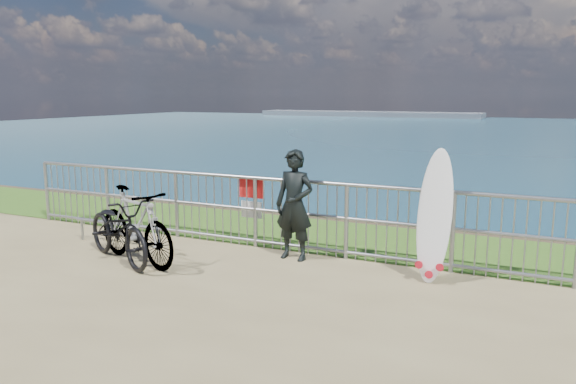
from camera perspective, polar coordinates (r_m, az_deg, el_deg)
The scene contains 8 objects.
grass_strip at distance 9.65m, azimuth 2.45°, elevation -4.27°, with size 120.00×120.00×0.00m, color #2F5A18.
seascape at distance 160.69m, azimuth 8.13°, elevation 7.65°, with size 260.00×260.00×5.00m.
railing at distance 8.54m, azimuth -0.32°, elevation -2.23°, with size 10.06×0.10×1.13m.
surfer at distance 8.08m, azimuth 0.66°, elevation -1.33°, with size 0.59×0.38×1.60m, color black.
surfboard at distance 7.39m, azimuth 14.63°, elevation -2.82°, with size 0.49×0.44×1.72m.
bicycle_near at distance 8.37m, azimuth -16.85°, elevation -3.62°, with size 0.64×1.83×0.96m, color black.
bicycle_far at distance 8.23m, azimuth -15.23°, elevation -3.30°, with size 0.51×1.82×1.09m, color black.
bike_rack at distance 9.31m, azimuth -16.82°, elevation -3.38°, with size 1.76×0.05×0.37m.
Camera 1 is at (3.61, -5.93, 2.40)m, focal length 35.00 mm.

